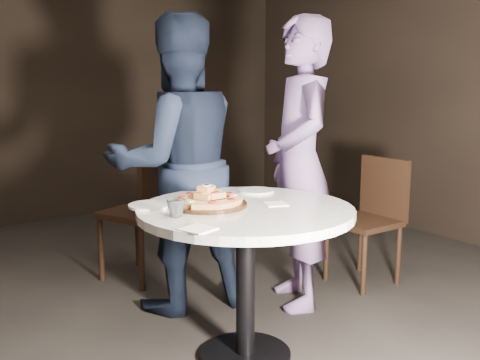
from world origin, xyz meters
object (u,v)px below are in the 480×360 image
object	(u,v)px
table	(246,236)
diner_navy	(177,165)
focaccia_pile	(208,198)
water_glass	(176,208)
diner_teal	(299,164)
chair_right	(373,211)
chair_far	(149,205)
serving_board	(208,204)

from	to	relation	value
table	diner_navy	xyz separation A→B (m)	(0.05, 0.82, 0.26)
focaccia_pile	water_glass	size ratio (longest dim) A/B	4.00
diner_teal	water_glass	bearing A→B (deg)	-45.61
table	focaccia_pile	size ratio (longest dim) A/B	3.72
chair_right	diner_navy	size ratio (longest dim) A/B	0.49
chair_far	table	bearing A→B (deg)	62.26
table	focaccia_pile	world-z (taller)	focaccia_pile
table	serving_board	world-z (taller)	serving_board
focaccia_pile	water_glass	xyz separation A→B (m)	(-0.24, -0.10, -0.00)
serving_board	chair_right	bearing A→B (deg)	10.66
table	chair_far	bearing A→B (deg)	85.93
diner_teal	serving_board	bearing A→B (deg)	-46.50
serving_board	water_glass	distance (m)	0.26
focaccia_pile	chair_right	distance (m)	1.64
diner_teal	chair_far	bearing A→B (deg)	-121.52
table	diner_navy	distance (m)	0.86
water_glass	chair_right	world-z (taller)	chair_right
serving_board	focaccia_pile	xyz separation A→B (m)	(0.00, 0.00, 0.04)
serving_board	chair_far	distance (m)	1.27
serving_board	diner_navy	distance (m)	0.74
water_glass	focaccia_pile	bearing A→B (deg)	23.37
water_glass	diner_navy	size ratio (longest dim) A/B	0.05
water_glass	chair_right	xyz separation A→B (m)	(1.82, 0.40, -0.34)
serving_board	chair_far	world-z (taller)	chair_far
focaccia_pile	chair_right	size ratio (longest dim) A/B	0.39
chair_right	diner_teal	distance (m)	0.82
table	serving_board	size ratio (longest dim) A/B	3.34
focaccia_pile	water_glass	world-z (taller)	focaccia_pile
focaccia_pile	diner_navy	bearing A→B (deg)	74.11
water_glass	chair_far	size ratio (longest dim) A/B	0.09
diner_teal	focaccia_pile	bearing A→B (deg)	-46.63
water_glass	serving_board	bearing A→B (deg)	22.98
table	chair_far	size ratio (longest dim) A/B	1.33
chair_far	diner_teal	xyz separation A→B (m)	(0.62, -0.93, 0.36)
focaccia_pile	diner_navy	world-z (taller)	diner_navy
focaccia_pile	chair_far	size ratio (longest dim) A/B	0.36
chair_right	serving_board	bearing A→B (deg)	-79.61
focaccia_pile	table	bearing A→B (deg)	-40.60
chair_far	chair_right	size ratio (longest dim) A/B	1.09
table	water_glass	size ratio (longest dim) A/B	14.90
chair_far	chair_right	distance (m)	1.63
focaccia_pile	serving_board	bearing A→B (deg)	-128.87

